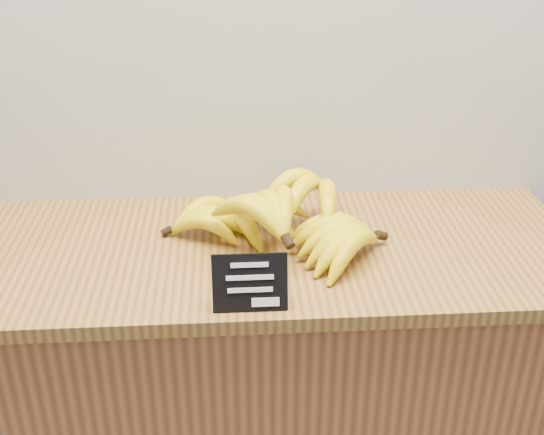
{
  "coord_description": "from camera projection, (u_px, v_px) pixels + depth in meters",
  "views": [
    {
      "loc": [
        -0.13,
        1.5,
        1.64
      ],
      "look_at": [
        -0.06,
        2.7,
        1.02
      ],
      "focal_mm": 45.0,
      "sensor_mm": 36.0,
      "label": 1
    }
  ],
  "objects": [
    {
      "name": "chalkboard_sign",
      "position": [
        250.0,
        283.0,
        1.21
      ],
      "size": [
        0.13,
        0.03,
        0.11
      ],
      "primitive_type": "cube",
      "rotation": [
        -0.25,
        0.0,
        0.0
      ],
      "color": "black",
      "rests_on": "counter_top"
    },
    {
      "name": "counter",
      "position": [
        271.0,
        416.0,
        1.66
      ],
      "size": [
        1.31,
        0.5,
        0.9
      ],
      "primitive_type": "cube",
      "color": "#955730",
      "rests_on": "ground"
    },
    {
      "name": "counter_top",
      "position": [
        270.0,
        251.0,
        1.44
      ],
      "size": [
        1.31,
        0.54,
        0.03
      ],
      "primitive_type": "cube",
      "color": "olive",
      "rests_on": "counter"
    },
    {
      "name": "banana_pile",
      "position": [
        281.0,
        217.0,
        1.42
      ],
      "size": [
        0.47,
        0.36,
        0.13
      ],
      "color": "yellow",
      "rests_on": "counter_top"
    }
  ]
}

